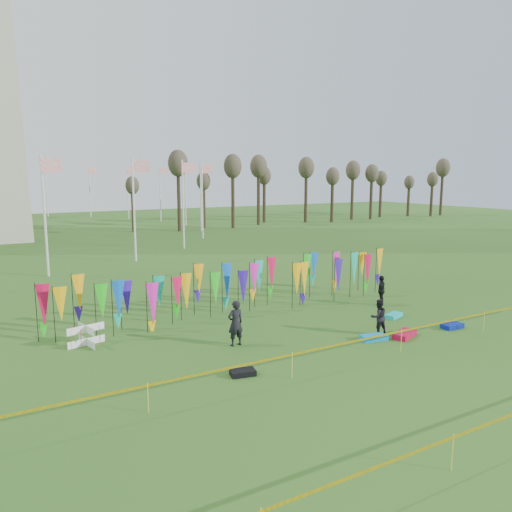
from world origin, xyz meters
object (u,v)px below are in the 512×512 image
person_mid (378,317)px  kite_bag_black (243,373)px  box_kite (86,335)px  kite_bag_blue (452,326)px  kite_bag_red (405,334)px  person_left (235,323)px  person_right (381,290)px  kite_bag_teal (394,316)px  kite_bag_turquoise (374,338)px

person_mid → kite_bag_black: 7.16m
box_kite → person_mid: size_ratio=0.56×
kite_bag_blue → kite_bag_red: bearing=176.3°
person_left → kite_bag_black: (-1.17, -2.77, -0.82)m
person_mid → person_right: bearing=-124.0°
person_right → kite_bag_blue: 4.54m
kite_bag_teal → kite_bag_turquoise: bearing=-147.6°
person_mid → box_kite: bearing=-11.8°
box_kite → person_right: (14.54, -1.19, 0.35)m
person_right → person_left: bearing=-20.5°
person_left → kite_bag_red: (6.60, -2.60, -0.80)m
kite_bag_teal → person_left: bearing=178.1°
person_left → person_mid: bearing=160.3°
box_kite → person_right: bearing=-4.7°
person_mid → kite_bag_blue: person_mid is taller
person_mid → person_right: person_right is taller
person_left → person_mid: 6.15m
box_kite → person_left: (5.13, -2.90, 0.49)m
kite_bag_turquoise → kite_bag_blue: size_ratio=1.09×
box_kite → kite_bag_turquoise: box_kite is taller
kite_bag_teal → person_mid: bearing=-148.3°
kite_bag_turquoise → kite_bag_black: 6.39m
person_right → kite_bag_turquoise: (-4.21, -3.97, -0.68)m
kite_bag_black → kite_bag_teal: bearing=14.7°
kite_bag_black → kite_bag_teal: size_ratio=0.84×
person_mid → person_left: bearing=-5.7°
box_kite → kite_bag_red: (11.73, -5.50, -0.31)m
kite_bag_turquoise → kite_bag_blue: kite_bag_turquoise is taller
person_mid → kite_bag_teal: (2.43, 1.50, -0.67)m
kite_bag_black → kite_bag_teal: (9.49, 2.48, -0.00)m
box_kite → kite_bag_red: size_ratio=0.68×
kite_bag_red → kite_bag_black: (-7.78, -0.17, -0.02)m
box_kite → kite_bag_blue: box_kite is taller
person_left → person_right: size_ratio=1.17×
person_mid → kite_bag_black: (-7.06, -0.99, -0.67)m
box_kite → kite_bag_teal: 13.82m
person_mid → kite_bag_blue: (3.46, -0.99, -0.66)m
kite_bag_turquoise → kite_bag_red: (1.40, -0.34, 0.01)m
person_left → person_mid: size_ratio=1.20×
box_kite → kite_bag_red: 12.96m
kite_bag_blue → person_mid: bearing=163.9°
person_left → person_right: (9.41, 1.71, -0.13)m
person_left → kite_bag_blue: bearing=160.5°
person_right → kite_bag_blue: size_ratio=1.60×
kite_bag_turquoise → person_left: bearing=156.5°
person_left → kite_bag_black: size_ratio=2.18×
person_left → kite_bag_turquoise: person_left is taller
box_kite → kite_bag_turquoise: bearing=-26.5°
person_left → kite_bag_teal: size_ratio=1.83×
person_mid → kite_bag_red: 1.26m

